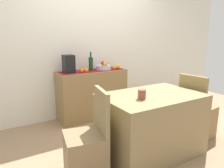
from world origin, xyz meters
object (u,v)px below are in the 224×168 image
Objects in this scene: fruit_bowl at (104,67)px; dining_table at (151,124)px; sideboard_console at (92,94)px; chair_by_corner at (196,119)px; chair_near_window at (87,151)px; coffee_cup at (142,94)px; coffee_maker at (69,64)px; wine_bottle at (91,64)px.

fruit_bowl is 1.50m from dining_table.
chair_by_corner is at bearing -56.66° from sideboard_console.
coffee_cup is at bearing -6.60° from chair_near_window.
coffee_cup is 0.12× the size of chair_by_corner.
sideboard_console is 1.70m from chair_by_corner.
coffee_maker is 0.32× the size of chair_by_corner.
sideboard_console reaches higher than dining_table.
wine_bottle is 1.74m from chair_near_window.
fruit_bowl is at bearing 55.20° from chair_near_window.
sideboard_console is at bearing 123.34° from chair_by_corner.
coffee_maker is 0.32× the size of chair_near_window.
chair_by_corner is at bearing 4.02° from coffee_cup.
coffee_maker is at bearing 180.00° from fruit_bowl.
coffee_maker is (-0.40, 0.00, 0.55)m from sideboard_console.
fruit_bowl is at bearing 0.00° from wine_bottle.
wine_bottle is at bearing 180.00° from fruit_bowl.
coffee_maker is 0.25× the size of dining_table.
coffee_cup reaches higher than dining_table.
coffee_maker is at bearing 180.00° from wine_bottle.
coffee_maker is 1.61m from dining_table.
chair_near_window and chair_by_corner have the same top height.
sideboard_console is at bearing 93.49° from dining_table.
coffee_cup is at bearing -103.29° from fruit_bowl.
fruit_bowl is at bearing 0.00° from sideboard_console.
chair_near_window is (-0.84, -0.00, -0.10)m from dining_table.
fruit_bowl reaches higher than chair_near_window.
wine_bottle is at bearing 62.31° from chair_near_window.
chair_by_corner is (1.06, 0.07, -0.53)m from coffee_cup.
fruit_bowl is 1.82m from chair_near_window.
coffee_maker is 1.62m from chair_near_window.
sideboard_console is 1.00× the size of dining_table.
coffee_maker is 1.52m from coffee_cup.
dining_table is at bearing -85.88° from wine_bottle.
wine_bottle is 1.10× the size of coffee_maker.
dining_table is 0.85m from chair_by_corner.
dining_table is (0.09, -1.41, -0.04)m from sideboard_console.
wine_bottle reaches higher than dining_table.
chair_near_window is 1.00× the size of chair_by_corner.
fruit_bowl is 1.53m from coffee_cup.
coffee_cup is (0.27, -1.49, -0.17)m from coffee_maker.
chair_by_corner is at bearing -46.73° from coffee_maker.
chair_by_corner reaches higher than dining_table.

